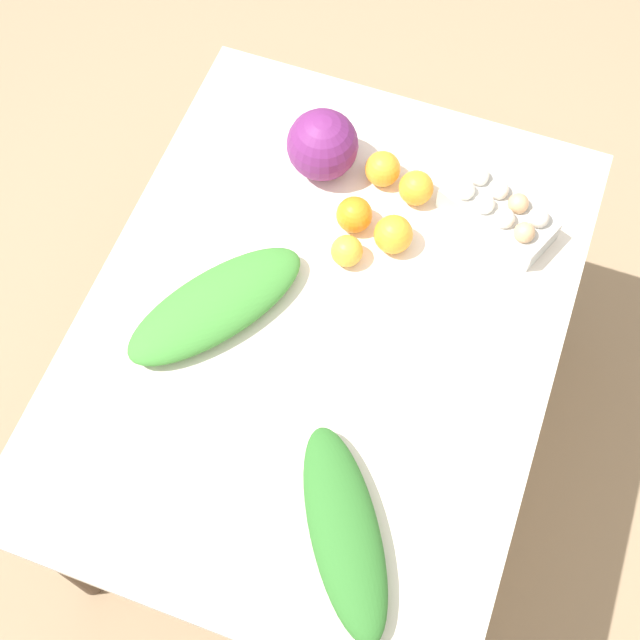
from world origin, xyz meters
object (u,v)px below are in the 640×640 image
object	(u,v)px
cabbage_purple	(322,145)
orange_2	(393,234)
orange_0	(383,169)
orange_1	(354,215)
egg_carton	(499,212)
greens_bunch_kale	(344,531)
orange_3	(347,251)
orange_4	(416,188)
greens_bunch_dandelion	(216,305)

from	to	relation	value
cabbage_purple	orange_2	xyz separation A→B (m)	(0.14, 0.21, -0.04)
orange_0	orange_1	bearing A→B (deg)	-8.45
egg_carton	greens_bunch_kale	xyz separation A→B (m)	(0.74, -0.08, -0.01)
orange_1	greens_bunch_kale	bearing A→B (deg)	17.48
cabbage_purple	orange_2	bearing A→B (deg)	55.95
orange_1	orange_2	distance (m)	0.09
orange_1	orange_3	xyz separation A→B (m)	(0.09, 0.01, -0.00)
orange_4	egg_carton	bearing A→B (deg)	89.38
egg_carton	orange_2	world-z (taller)	egg_carton
cabbage_purple	orange_4	bearing A→B (deg)	87.28
orange_1	cabbage_purple	bearing A→B (deg)	-136.37
cabbage_purple	orange_0	bearing A→B (deg)	95.07
cabbage_purple	orange_3	bearing A→B (deg)	32.08
orange_3	egg_carton	bearing A→B (deg)	125.84
orange_2	orange_3	world-z (taller)	orange_2
orange_2	orange_3	xyz separation A→B (m)	(0.07, -0.08, -0.01)
greens_bunch_dandelion	orange_0	xyz separation A→B (m)	(-0.42, 0.21, 0.01)
greens_bunch_dandelion	orange_4	bearing A→B (deg)	143.97
greens_bunch_kale	orange_4	world-z (taller)	orange_4
orange_3	orange_2	bearing A→B (deg)	130.59
cabbage_purple	orange_3	xyz separation A→B (m)	(0.21, 0.13, -0.04)
greens_bunch_dandelion	orange_4	world-z (taller)	orange_4
orange_1	orange_2	size ratio (longest dim) A/B	0.94
egg_carton	orange_0	bearing A→B (deg)	17.11
orange_0	orange_2	size ratio (longest dim) A/B	0.94
orange_2	egg_carton	bearing A→B (deg)	123.73
cabbage_purple	greens_bunch_kale	xyz separation A→B (m)	(0.75, 0.31, -0.04)
greens_bunch_kale	orange_0	bearing A→B (deg)	-166.77
cabbage_purple	orange_1	size ratio (longest dim) A/B	2.01
orange_0	orange_4	distance (m)	0.09
cabbage_purple	orange_0	size ratio (longest dim) A/B	2.00
greens_bunch_dandelion	egg_carton	bearing A→B (deg)	130.22
orange_4	greens_bunch_dandelion	bearing A→B (deg)	-36.03
greens_bunch_dandelion	orange_1	xyz separation A→B (m)	(-0.29, 0.19, 0.01)
greens_bunch_dandelion	orange_1	bearing A→B (deg)	146.90
greens_bunch_dandelion	orange_0	distance (m)	0.47
orange_0	orange_2	xyz separation A→B (m)	(0.15, 0.07, 0.00)
greens_bunch_kale	orange_0	distance (m)	0.78
cabbage_purple	greens_bunch_kale	world-z (taller)	cabbage_purple
greens_bunch_dandelion	orange_1	distance (m)	0.35
egg_carton	orange_0	world-z (taller)	egg_carton
orange_3	orange_4	distance (m)	0.21
orange_2	orange_4	distance (m)	0.13
orange_2	greens_bunch_kale	bearing A→B (deg)	9.90
greens_bunch_dandelion	orange_0	world-z (taller)	orange_0
orange_3	orange_1	bearing A→B (deg)	-170.24
greens_bunch_kale	orange_1	bearing A→B (deg)	-162.52
greens_bunch_dandelion	orange_3	world-z (taller)	orange_3
greens_bunch_kale	orange_3	bearing A→B (deg)	-161.35
orange_1	orange_3	distance (m)	0.09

